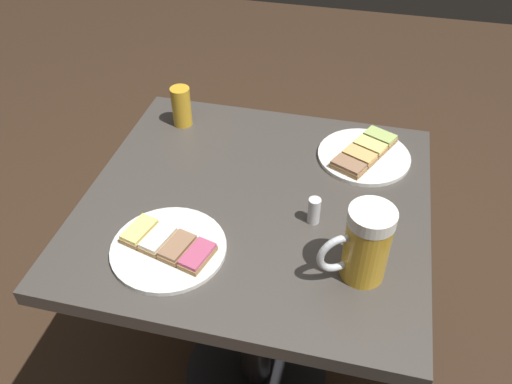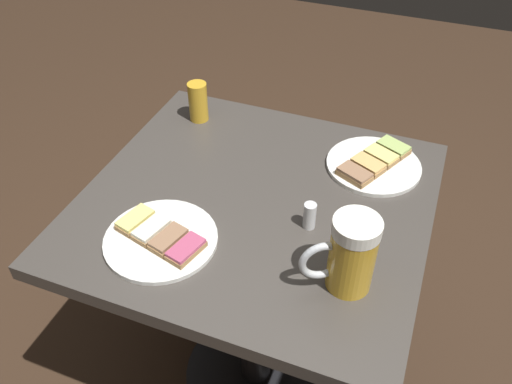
# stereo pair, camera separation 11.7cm
# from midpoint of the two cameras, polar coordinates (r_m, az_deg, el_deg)

# --- Properties ---
(ground_plane) EXTENTS (6.00, 6.00, 0.00)m
(ground_plane) POSITION_cam_midpoint_polar(r_m,az_deg,el_deg) (1.77, 2.00, -19.12)
(ground_plane) COLOR #382619
(cafe_table) EXTENTS (0.76, 0.73, 0.75)m
(cafe_table) POSITION_cam_midpoint_polar(r_m,az_deg,el_deg) (1.30, 2.59, -6.22)
(cafe_table) COLOR black
(cafe_table) RESTS_ON ground_plane
(plate_near) EXTENTS (0.23, 0.23, 0.03)m
(plate_near) POSITION_cam_midpoint_polar(r_m,az_deg,el_deg) (1.31, 15.14, 2.89)
(plate_near) COLOR white
(plate_near) RESTS_ON cafe_table
(plate_far) EXTENTS (0.23, 0.23, 0.03)m
(plate_far) POSITION_cam_midpoint_polar(r_m,az_deg,el_deg) (1.09, -7.26, -5.08)
(plate_far) COLOR white
(plate_far) RESTS_ON cafe_table
(beer_mug) EXTENTS (0.13, 0.10, 0.16)m
(beer_mug) POSITION_cam_midpoint_polar(r_m,az_deg,el_deg) (0.98, 13.53, -6.75)
(beer_mug) COLOR gold
(beer_mug) RESTS_ON cafe_table
(beer_glass_small) EXTENTS (0.05, 0.05, 0.11)m
(beer_glass_small) POSITION_cam_midpoint_polar(r_m,az_deg,el_deg) (1.41, -3.91, 9.63)
(beer_glass_small) COLOR gold
(beer_glass_small) RESTS_ON cafe_table
(salt_shaker) EXTENTS (0.03, 0.03, 0.06)m
(salt_shaker) POSITION_cam_midpoint_polar(r_m,az_deg,el_deg) (1.11, 8.83, -2.68)
(salt_shaker) COLOR silver
(salt_shaker) RESTS_ON cafe_table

